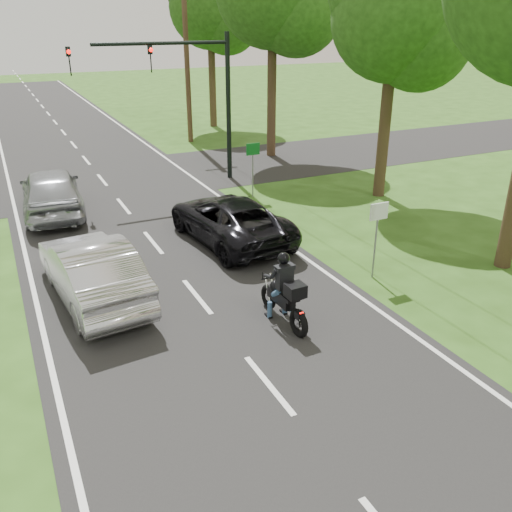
{
  "coord_description": "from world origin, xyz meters",
  "views": [
    {
      "loc": [
        -3.93,
        -7.58,
        6.46
      ],
      "look_at": [
        1.18,
        3.0,
        1.3
      ],
      "focal_mm": 38.0,
      "sensor_mm": 36.0,
      "label": 1
    }
  ],
  "objects_px": {
    "silver_sedan": "(92,270)",
    "sign_green": "(253,157)",
    "utility_pole_far": "(186,47)",
    "dark_suv": "(229,219)",
    "motorcycle_rider": "(285,296)",
    "silver_suv": "(51,191)",
    "sign_white": "(378,222)",
    "traffic_signal": "(185,82)"
  },
  "relations": [
    {
      "from": "dark_suv",
      "to": "traffic_signal",
      "type": "height_order",
      "value": "traffic_signal"
    },
    {
      "from": "utility_pole_far",
      "to": "sign_white",
      "type": "bearing_deg",
      "value": -94.51
    },
    {
      "from": "motorcycle_rider",
      "to": "sign_white",
      "type": "bearing_deg",
      "value": 15.97
    },
    {
      "from": "silver_suv",
      "to": "utility_pole_far",
      "type": "xyz_separation_m",
      "value": [
        8.63,
        9.76,
        4.23
      ]
    },
    {
      "from": "silver_suv",
      "to": "sign_white",
      "type": "relative_size",
      "value": 2.33
    },
    {
      "from": "motorcycle_rider",
      "to": "sign_green",
      "type": "distance_m",
      "value": 9.75
    },
    {
      "from": "silver_sedan",
      "to": "traffic_signal",
      "type": "relative_size",
      "value": 0.75
    },
    {
      "from": "silver_sedan",
      "to": "sign_green",
      "type": "xyz_separation_m",
      "value": [
        7.23,
        5.98,
        0.8
      ]
    },
    {
      "from": "utility_pole_far",
      "to": "silver_suv",
      "type": "bearing_deg",
      "value": -131.5
    },
    {
      "from": "silver_sedan",
      "to": "traffic_signal",
      "type": "xyz_separation_m",
      "value": [
        5.67,
        9.0,
        3.33
      ]
    },
    {
      "from": "sign_white",
      "to": "dark_suv",
      "type": "bearing_deg",
      "value": 120.38
    },
    {
      "from": "traffic_signal",
      "to": "sign_white",
      "type": "height_order",
      "value": "traffic_signal"
    },
    {
      "from": "utility_pole_far",
      "to": "sign_white",
      "type": "xyz_separation_m",
      "value": [
        -1.5,
        -19.02,
        -3.49
      ]
    },
    {
      "from": "utility_pole_far",
      "to": "dark_suv",
      "type": "bearing_deg",
      "value": -104.88
    },
    {
      "from": "utility_pole_far",
      "to": "sign_green",
      "type": "bearing_deg",
      "value": -96.73
    },
    {
      "from": "sign_white",
      "to": "sign_green",
      "type": "xyz_separation_m",
      "value": [
        0.2,
        8.0,
        0.0
      ]
    },
    {
      "from": "traffic_signal",
      "to": "sign_white",
      "type": "relative_size",
      "value": 3.0
    },
    {
      "from": "sign_white",
      "to": "silver_suv",
      "type": "bearing_deg",
      "value": 127.59
    },
    {
      "from": "motorcycle_rider",
      "to": "silver_suv",
      "type": "distance_m",
      "value": 11.0
    },
    {
      "from": "sign_green",
      "to": "dark_suv",
      "type": "bearing_deg",
      "value": -124.63
    },
    {
      "from": "traffic_signal",
      "to": "dark_suv",
      "type": "bearing_deg",
      "value": -98.98
    },
    {
      "from": "silver_suv",
      "to": "traffic_signal",
      "type": "xyz_separation_m",
      "value": [
        5.77,
        1.75,
        3.28
      ]
    },
    {
      "from": "dark_suv",
      "to": "sign_white",
      "type": "height_order",
      "value": "sign_white"
    },
    {
      "from": "motorcycle_rider",
      "to": "silver_suv",
      "type": "height_order",
      "value": "motorcycle_rider"
    },
    {
      "from": "silver_sedan",
      "to": "sign_white",
      "type": "height_order",
      "value": "sign_white"
    },
    {
      "from": "silver_suv",
      "to": "utility_pole_far",
      "type": "distance_m",
      "value": 13.69
    },
    {
      "from": "motorcycle_rider",
      "to": "traffic_signal",
      "type": "bearing_deg",
      "value": 79.25
    },
    {
      "from": "dark_suv",
      "to": "sign_white",
      "type": "relative_size",
      "value": 2.39
    },
    {
      "from": "silver_sedan",
      "to": "silver_suv",
      "type": "xyz_separation_m",
      "value": [
        -0.1,
        7.24,
        0.05
      ]
    },
    {
      "from": "traffic_signal",
      "to": "sign_green",
      "type": "distance_m",
      "value": 4.24
    },
    {
      "from": "motorcycle_rider",
      "to": "silver_suv",
      "type": "relative_size",
      "value": 0.41
    },
    {
      "from": "utility_pole_far",
      "to": "silver_sedan",
      "type": "bearing_deg",
      "value": -116.65
    },
    {
      "from": "utility_pole_far",
      "to": "traffic_signal",
      "type": "bearing_deg",
      "value": -109.68
    },
    {
      "from": "sign_white",
      "to": "motorcycle_rider",
      "type": "bearing_deg",
      "value": -162.45
    },
    {
      "from": "traffic_signal",
      "to": "sign_green",
      "type": "relative_size",
      "value": 3.0
    },
    {
      "from": "dark_suv",
      "to": "utility_pole_far",
      "type": "relative_size",
      "value": 0.51
    },
    {
      "from": "sign_white",
      "to": "traffic_signal",
      "type": "bearing_deg",
      "value": 97.05
    },
    {
      "from": "silver_sedan",
      "to": "traffic_signal",
      "type": "height_order",
      "value": "traffic_signal"
    },
    {
      "from": "motorcycle_rider",
      "to": "sign_green",
      "type": "bearing_deg",
      "value": 67.22
    },
    {
      "from": "sign_white",
      "to": "sign_green",
      "type": "bearing_deg",
      "value": 88.57
    },
    {
      "from": "silver_suv",
      "to": "sign_green",
      "type": "xyz_separation_m",
      "value": [
        7.33,
        -1.26,
        0.74
      ]
    },
    {
      "from": "motorcycle_rider",
      "to": "sign_white",
      "type": "distance_m",
      "value": 3.59
    }
  ]
}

